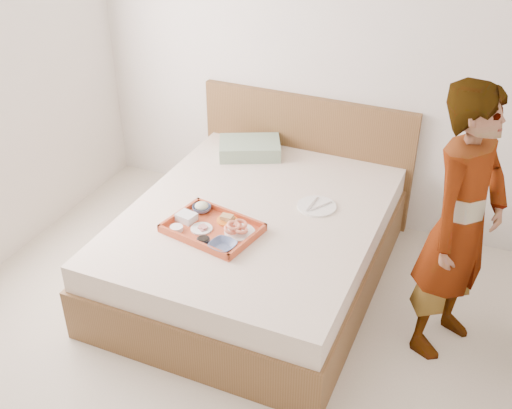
{
  "coord_description": "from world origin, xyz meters",
  "views": [
    {
      "loc": [
        1.31,
        -2.11,
        2.7
      ],
      "look_at": [
        0.0,
        0.9,
        0.65
      ],
      "focal_mm": 43.97,
      "sensor_mm": 36.0,
      "label": 1
    }
  ],
  "objects_px": {
    "tray": "(212,228)",
    "bed": "(255,245)",
    "person": "(461,226)",
    "dinner_plate": "(317,206)"
  },
  "relations": [
    {
      "from": "tray",
      "to": "bed",
      "type": "bearing_deg",
      "value": 75.78
    },
    {
      "from": "dinner_plate",
      "to": "person",
      "type": "relative_size",
      "value": 0.16
    },
    {
      "from": "tray",
      "to": "dinner_plate",
      "type": "distance_m",
      "value": 0.72
    },
    {
      "from": "person",
      "to": "bed",
      "type": "bearing_deg",
      "value": 107.92
    },
    {
      "from": "tray",
      "to": "person",
      "type": "distance_m",
      "value": 1.45
    },
    {
      "from": "bed",
      "to": "dinner_plate",
      "type": "height_order",
      "value": "dinner_plate"
    },
    {
      "from": "tray",
      "to": "person",
      "type": "bearing_deg",
      "value": 19.62
    },
    {
      "from": "bed",
      "to": "tray",
      "type": "xyz_separation_m",
      "value": [
        -0.15,
        -0.31,
        0.29
      ]
    },
    {
      "from": "person",
      "to": "tray",
      "type": "bearing_deg",
      "value": 121.08
    },
    {
      "from": "tray",
      "to": "person",
      "type": "xyz_separation_m",
      "value": [
        1.41,
        0.21,
        0.26
      ]
    }
  ]
}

